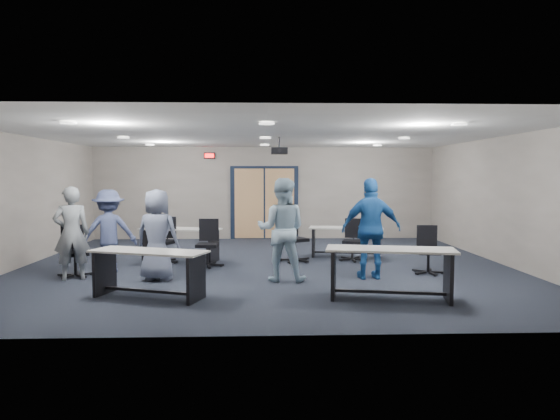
{
  "coord_description": "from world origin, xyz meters",
  "views": [
    {
      "loc": [
        -0.08,
        -10.23,
        1.88
      ],
      "look_at": [
        0.29,
        -0.3,
        1.19
      ],
      "focal_mm": 32.0,
      "sensor_mm": 36.0,
      "label": 1
    }
  ],
  "objects_px": {
    "chair_loose_right": "(428,250)",
    "person_back": "(109,231)",
    "table_back_left": "(180,238)",
    "person_gray": "(72,233)",
    "table_front_right": "(390,265)",
    "chair_back_c": "(295,237)",
    "chair_back_a": "(163,240)",
    "person_navy": "(371,229)",
    "person_lightblue": "(282,230)",
    "person_plaid": "(157,235)",
    "table_front_left": "(149,265)",
    "chair_back_d": "(352,240)",
    "chair_loose_left": "(75,251)",
    "table_back_right": "(346,237)",
    "chair_back_b": "(207,243)"
  },
  "relations": [
    {
      "from": "chair_loose_right",
      "to": "person_back",
      "type": "relative_size",
      "value": 0.57
    },
    {
      "from": "table_back_left",
      "to": "person_gray",
      "type": "bearing_deg",
      "value": -112.87
    },
    {
      "from": "table_front_right",
      "to": "chair_back_c",
      "type": "height_order",
      "value": "chair_back_c"
    },
    {
      "from": "chair_back_a",
      "to": "chair_loose_right",
      "type": "height_order",
      "value": "chair_back_a"
    },
    {
      "from": "table_back_left",
      "to": "person_navy",
      "type": "distance_m",
      "value": 4.33
    },
    {
      "from": "person_lightblue",
      "to": "person_back",
      "type": "relative_size",
      "value": 1.14
    },
    {
      "from": "table_front_right",
      "to": "person_lightblue",
      "type": "relative_size",
      "value": 1.09
    },
    {
      "from": "person_navy",
      "to": "person_plaid",
      "type": "bearing_deg",
      "value": -0.57
    },
    {
      "from": "chair_back_a",
      "to": "person_navy",
      "type": "bearing_deg",
      "value": -4.36
    },
    {
      "from": "person_lightblue",
      "to": "person_back",
      "type": "bearing_deg",
      "value": -6.22
    },
    {
      "from": "person_plaid",
      "to": "table_front_left",
      "type": "bearing_deg",
      "value": 109.0
    },
    {
      "from": "person_back",
      "to": "table_back_left",
      "type": "bearing_deg",
      "value": -147.1
    },
    {
      "from": "chair_back_d",
      "to": "chair_loose_left",
      "type": "height_order",
      "value": "chair_loose_left"
    },
    {
      "from": "table_back_left",
      "to": "chair_back_d",
      "type": "xyz_separation_m",
      "value": [
        3.79,
        -0.16,
        -0.04
      ]
    },
    {
      "from": "chair_back_d",
      "to": "person_plaid",
      "type": "relative_size",
      "value": 0.56
    },
    {
      "from": "person_back",
      "to": "table_front_right",
      "type": "bearing_deg",
      "value": 139.97
    },
    {
      "from": "chair_back_a",
      "to": "chair_back_d",
      "type": "xyz_separation_m",
      "value": [
        4.12,
        0.16,
        -0.03
      ]
    },
    {
      "from": "person_plaid",
      "to": "person_back",
      "type": "relative_size",
      "value": 1.02
    },
    {
      "from": "chair_loose_left",
      "to": "person_back",
      "type": "distance_m",
      "value": 0.74
    },
    {
      "from": "table_back_left",
      "to": "chair_back_a",
      "type": "bearing_deg",
      "value": -120.12
    },
    {
      "from": "table_back_right",
      "to": "chair_back_b",
      "type": "bearing_deg",
      "value": -149.13
    },
    {
      "from": "person_lightblue",
      "to": "chair_back_a",
      "type": "bearing_deg",
      "value": -28.01
    },
    {
      "from": "chair_back_c",
      "to": "person_back",
      "type": "xyz_separation_m",
      "value": [
        -3.67,
        -1.05,
        0.27
      ]
    },
    {
      "from": "chair_back_a",
      "to": "chair_back_c",
      "type": "bearing_deg",
      "value": 20.34
    },
    {
      "from": "table_back_right",
      "to": "chair_back_a",
      "type": "height_order",
      "value": "chair_back_a"
    },
    {
      "from": "person_plaid",
      "to": "person_navy",
      "type": "bearing_deg",
      "value": -166.73
    },
    {
      "from": "chair_loose_left",
      "to": "person_back",
      "type": "bearing_deg",
      "value": 9.78
    },
    {
      "from": "table_front_left",
      "to": "chair_loose_right",
      "type": "relative_size",
      "value": 2.08
    },
    {
      "from": "chair_back_d",
      "to": "chair_loose_right",
      "type": "distance_m",
      "value": 1.92
    },
    {
      "from": "table_front_left",
      "to": "person_gray",
      "type": "height_order",
      "value": "person_gray"
    },
    {
      "from": "table_front_right",
      "to": "table_back_right",
      "type": "bearing_deg",
      "value": 100.91
    },
    {
      "from": "chair_back_a",
      "to": "chair_back_b",
      "type": "distance_m",
      "value": 1.1
    },
    {
      "from": "table_front_left",
      "to": "chair_loose_right",
      "type": "bearing_deg",
      "value": 37.94
    },
    {
      "from": "chair_back_c",
      "to": "chair_loose_left",
      "type": "xyz_separation_m",
      "value": [
        -4.17,
        -1.48,
        -0.06
      ]
    },
    {
      "from": "chair_back_a",
      "to": "chair_back_d",
      "type": "relative_size",
      "value": 1.07
    },
    {
      "from": "table_front_left",
      "to": "person_back",
      "type": "xyz_separation_m",
      "value": [
        -1.22,
        2.06,
        0.3
      ]
    },
    {
      "from": "table_front_right",
      "to": "person_plaid",
      "type": "bearing_deg",
      "value": 169.31
    },
    {
      "from": "chair_back_a",
      "to": "person_lightblue",
      "type": "distance_m",
      "value": 3.13
    },
    {
      "from": "chair_back_a",
      "to": "person_navy",
      "type": "height_order",
      "value": "person_navy"
    },
    {
      "from": "person_back",
      "to": "table_back_right",
      "type": "bearing_deg",
      "value": -176.14
    },
    {
      "from": "chair_back_a",
      "to": "chair_back_b",
      "type": "relative_size",
      "value": 1.01
    },
    {
      "from": "table_back_left",
      "to": "person_back",
      "type": "bearing_deg",
      "value": -116.28
    },
    {
      "from": "person_navy",
      "to": "table_back_left",
      "type": "bearing_deg",
      "value": -29.4
    },
    {
      "from": "chair_back_d",
      "to": "person_navy",
      "type": "height_order",
      "value": "person_navy"
    },
    {
      "from": "chair_back_c",
      "to": "person_gray",
      "type": "height_order",
      "value": "person_gray"
    },
    {
      "from": "chair_back_d",
      "to": "chair_loose_left",
      "type": "distance_m",
      "value": 5.67
    },
    {
      "from": "person_lightblue",
      "to": "table_front_right",
      "type": "bearing_deg",
      "value": 147.39
    },
    {
      "from": "table_back_right",
      "to": "chair_back_d",
      "type": "distance_m",
      "value": 0.54
    },
    {
      "from": "person_lightblue",
      "to": "table_front_left",
      "type": "bearing_deg",
      "value": 38.1
    },
    {
      "from": "chair_back_d",
      "to": "person_lightblue",
      "type": "xyz_separation_m",
      "value": [
        -1.64,
        -2.02,
        0.46
      ]
    }
  ]
}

